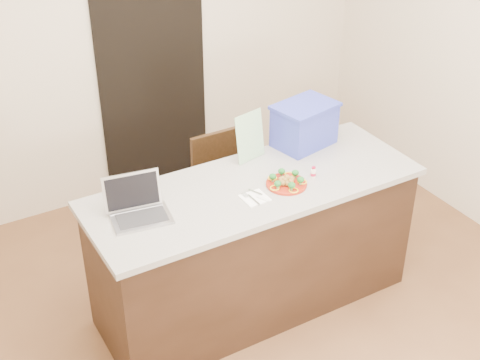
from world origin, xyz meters
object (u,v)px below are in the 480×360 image
napkin (255,198)px  chair (221,182)px  plate (286,184)px  island (254,246)px  blue_box (304,124)px  laptop (137,205)px  yogurt_bottle (313,173)px

napkin → chair: bearing=74.0°
napkin → plate: bearing=7.2°
island → plate: bearing=-31.3°
island → blue_box: bearing=26.8°
napkin → laptop: 0.68m
island → blue_box: size_ratio=4.60×
island → yogurt_bottle: size_ratio=28.37×
plate → laptop: size_ratio=0.69×
plate → yogurt_bottle: size_ratio=3.39×
laptop → island: bearing=4.4°
island → yogurt_bottle: (0.35, -0.11, 0.49)m
napkin → yogurt_bottle: bearing=3.1°
plate → napkin: size_ratio=1.69×
blue_box → napkin: bearing=-158.6°
yogurt_bottle → blue_box: (0.19, 0.38, 0.12)m
island → blue_box: 0.86m
plate → napkin: plate is taller
yogurt_bottle → chair: 0.99m
napkin → laptop: size_ratio=0.41×
plate → blue_box: (0.38, 0.38, 0.14)m
laptop → chair: laptop is taller
yogurt_bottle → plate: bearing=178.0°
chair → napkin: bearing=-106.7°
blue_box → chair: 0.84m
blue_box → chair: blue_box is taller
island → chair: island is taller
plate → yogurt_bottle: (0.19, -0.01, 0.02)m
napkin → chair: 1.02m
plate → chair: 0.96m
laptop → blue_box: blue_box is taller
island → plate: size_ratio=8.37×
blue_box → plate: bearing=-147.2°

